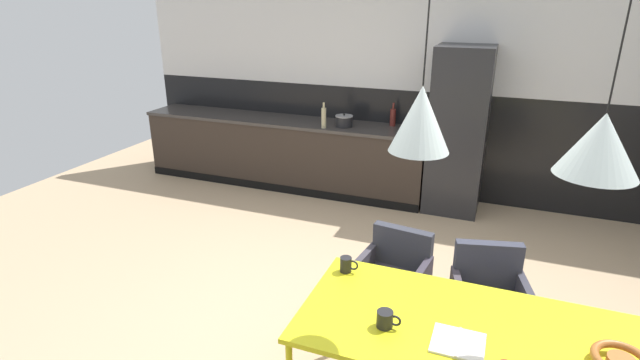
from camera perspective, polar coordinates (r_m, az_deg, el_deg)
The scene contains 17 objects.
ground_plane at distance 3.85m, azimuth 2.14°, elevation -17.01°, with size 9.68×9.68×0.00m, color tan.
back_wall_splashback_dark at distance 6.17m, azimuth 11.43°, elevation 4.31°, with size 7.45×0.12×1.30m, color black.
back_wall_panel_upper at distance 5.95m, azimuth 12.35°, elevation 16.45°, with size 7.45×0.12×1.30m, color silver.
kitchen_counter at distance 6.40m, azimuth -4.43°, elevation 3.31°, with size 3.78×0.63×0.89m.
refrigerator_column at distance 5.69m, azimuth 15.97°, elevation 5.54°, with size 0.61×0.60×1.88m, color #232326.
dining_table at distance 2.78m, azimuth 18.11°, elevation -17.12°, with size 1.88×0.88×0.74m.
armchair_near_window at distance 3.70m, azimuth 8.90°, elevation -10.04°, with size 0.54×0.53×0.74m.
armchair_head_of_table at distance 3.58m, azimuth 19.28°, elevation -11.90°, with size 0.58×0.57×0.78m.
open_book at distance 2.63m, azimuth 15.95°, elevation -17.96°, with size 0.26×0.24×0.02m.
mug_white_ceramic at distance 2.64m, azimuth 7.72°, elevation -15.95°, with size 0.13×0.09×0.09m.
mug_glass_clear at distance 3.08m, azimuth 3.14°, elevation -9.92°, with size 0.12×0.07×0.10m.
cooking_pot at distance 5.88m, azimuth 2.86°, elevation 6.96°, with size 0.21×0.21×0.16m.
bottle_spice_small at distance 5.89m, azimuth 11.53°, elevation 7.18°, with size 0.07×0.07×0.31m.
bottle_wine_green at distance 5.80m, azimuth 0.45°, elevation 7.39°, with size 0.06×0.06×0.31m.
bottle_oil_tall at distance 5.97m, azimuth 8.59°, elevation 7.35°, with size 0.07×0.07×0.28m.
pendant_lamp_over_table_near at distance 2.29m, azimuth 11.77°, elevation 7.04°, with size 0.28×0.28×0.88m.
pendant_lamp_over_table_far at distance 2.37m, azimuth 30.14°, elevation 3.64°, with size 0.34×0.34×0.93m.
Camera 1 is at (0.98, -2.88, 2.35)m, focal length 27.15 mm.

